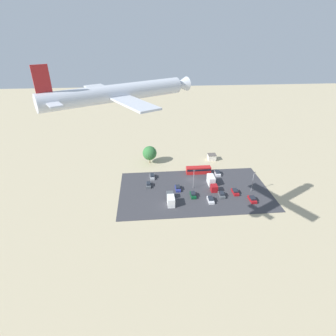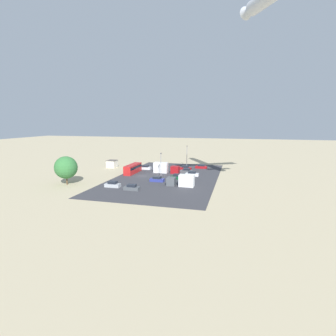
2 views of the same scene
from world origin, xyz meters
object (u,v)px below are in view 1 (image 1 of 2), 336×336
Objects in this scene: parked_car_1 at (149,185)px; parked_car_8 at (217,173)px; parked_car_2 at (178,188)px; parked_car_7 at (211,200)px; bus at (198,170)px; parked_car_5 at (152,176)px; shed_building at (212,157)px; parked_car_0 at (252,199)px; parked_car_4 at (193,195)px; parked_car_3 at (235,192)px; parked_truck_0 at (212,182)px; airplane at (122,92)px; parked_truck_1 at (171,199)px; parked_car_6 at (222,195)px.

parked_car_1 reaches higher than parked_car_8.
parked_car_2 is 13.84m from parked_car_7.
parked_car_8 is (-7.87, 1.56, -1.00)m from bus.
shed_building is at bearing 27.22° from parked_car_5.
parked_car_0 is (-6.76, 34.06, -0.74)m from shed_building.
parked_car_0 is at bearing 167.62° from parked_car_4.
parked_car_3 is at bearing -48.56° from parked_car_0.
parked_car_0 is 0.49× the size of parked_truck_0.
airplane is (33.85, 41.81, 42.80)m from parked_car_8.
parked_car_3 is (-10.82, 16.42, -1.01)m from bus.
parked_car_8 is (-27.66, -0.72, -0.04)m from parked_car_5.
parked_car_5 is (28.49, 14.65, -0.68)m from shed_building.
shed_building is at bearing -103.38° from parked_truck_0.
parked_car_3 is 25.04m from parked_truck_1.
parked_car_7 is at bearing 100.84° from airplane.
parked_car_8 reaches higher than parked_car_3.
parked_truck_0 is 1.17× the size of parked_truck_1.
parked_truck_0 is 0.30× the size of airplane.
airplane is at bearing -30.92° from bus.
parked_car_5 reaches higher than parked_car_1.
parked_car_2 is at bearing -11.69° from parked_car_3.
parked_truck_1 reaches higher than parked_car_3.
shed_building is 0.87× the size of parked_car_0.
parked_truck_0 is (-23.02, 8.35, 0.97)m from parked_car_5.
shed_building reaches higher than parked_car_5.
parked_car_8 is at bearing 80.80° from parked_car_6.
parked_car_2 is at bearing -45.24° from parked_car_4.
parked_car_7 is 20.60m from parked_car_8.
airplane is (4.56, 34.78, 42.80)m from parked_car_1.
parked_car_3 is at bearing -24.80° from parked_car_5.
shed_building is 34.73m from parked_car_0.
parked_car_4 is at bearing -12.38° from parked_car_0.
parked_car_1 is 30.12m from parked_car_8.
parked_car_0 is 39.13m from parked_car_1.
parked_truck_0 reaches higher than parked_car_8.
parked_car_8 is (2.95, -14.87, 0.02)m from parked_car_3.
airplane reaches higher than parked_car_1.
bus is 2.37× the size of parked_car_0.
parked_car_6 is 58.72m from airplane.
parked_car_2 is at bearing 6.00° from parked_truck_0.
parked_car_8 is at bearing -117.09° from parked_truck_0.
parked_car_1 is 11.63m from parked_car_2.
parked_car_6 is at bearing -99.20° from parked_car_8.
parked_car_4 is at bearing -17.12° from bus.
parked_car_3 is at bearing 142.63° from parked_truck_0.
shed_building is at bearing 118.41° from airplane.
parked_truck_1 is (21.75, 18.92, 0.86)m from parked_car_8.
parked_car_2 is at bearing -40.54° from bus.
parked_truck_0 is (7.59, -5.79, 1.02)m from parked_car_3.
parked_car_6 is 0.46× the size of parked_truck_0.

